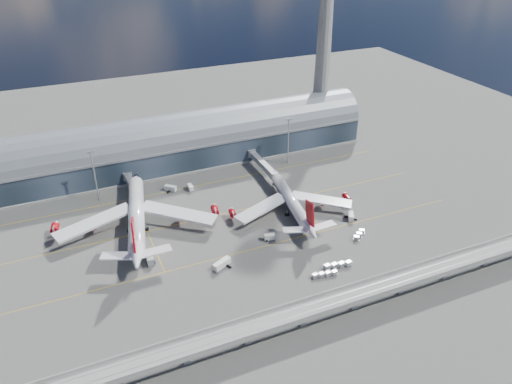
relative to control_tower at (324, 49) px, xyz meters
name	(u,v)px	position (x,y,z in m)	size (l,w,h in m)	color
ground	(240,237)	(-85.00, -83.00, -51.64)	(500.00, 500.00, 0.00)	#474744
taxi_lines	(222,212)	(-85.00, -60.89, -51.63)	(200.00, 80.12, 0.01)	gold
terminal	(185,143)	(-85.00, -5.01, -40.30)	(200.00, 30.00, 28.00)	#1E2932
control_tower	(324,49)	(0.00, 0.00, 0.00)	(19.00, 19.00, 103.00)	gray
guideway	(303,312)	(-85.00, -138.00, -46.34)	(220.00, 8.50, 7.20)	gray
floodlight_mast_left	(94,175)	(-135.00, -28.00, -38.00)	(3.00, 0.70, 25.70)	gray
floodlight_mast_right	(288,140)	(-35.00, -28.00, -38.00)	(3.00, 0.70, 25.70)	gray
airliner_left	(136,216)	(-123.18, -59.76, -45.13)	(70.62, 74.37, 22.79)	white
airliner_right	(292,203)	(-56.18, -74.11, -46.69)	(57.41, 60.06, 19.09)	white
jet_bridge_left	(132,186)	(-119.19, -29.88, -46.46)	(4.40, 28.00, 7.25)	gray
jet_bridge_right	(261,163)	(-52.43, -31.82, -46.46)	(4.40, 32.00, 7.25)	gray
service_truck_0	(149,258)	(-123.71, -83.98, -50.03)	(2.95, 7.62, 3.11)	silver
service_truck_1	(270,237)	(-74.51, -89.63, -50.32)	(4.83, 3.01, 2.60)	silver
service_truck_2	(222,264)	(-99.05, -98.81, -50.13)	(8.19, 5.64, 2.90)	silver
service_truck_3	(351,216)	(-34.66, -89.64, -50.24)	(4.64, 6.01, 2.74)	silver
service_truck_4	(190,187)	(-92.23, -35.60, -50.31)	(2.31, 4.55, 2.63)	silver
service_truck_5	(170,188)	(-101.45, -32.67, -50.21)	(5.74, 5.53, 2.79)	silver
cargo_train_0	(338,265)	(-58.17, -116.77, -50.64)	(11.56, 3.72, 1.90)	gray
cargo_train_1	(325,274)	(-65.54, -119.45, -50.75)	(10.28, 3.23, 1.69)	gray
cargo_train_2	(359,235)	(-39.07, -102.78, -50.66)	(7.93, 6.17, 1.88)	gray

